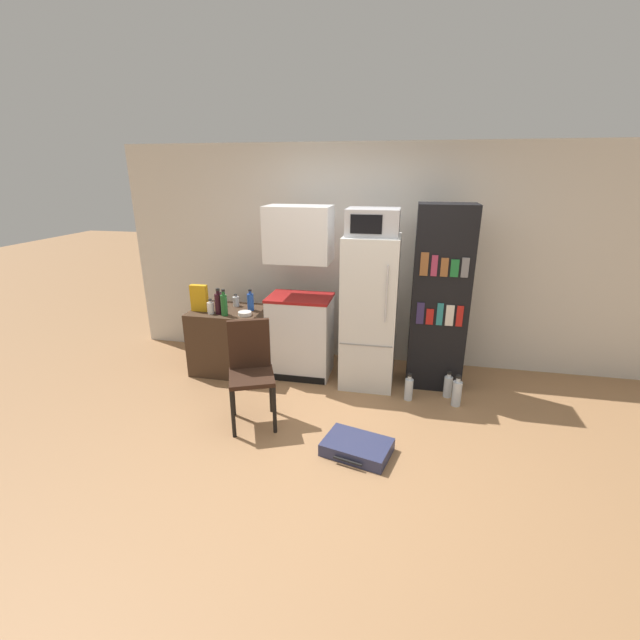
# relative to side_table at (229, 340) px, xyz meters

# --- Properties ---
(ground_plane) EXTENTS (24.00, 24.00, 0.00)m
(ground_plane) POSITION_rel_side_table_xyz_m (1.52, -1.29, -0.37)
(ground_plane) COLOR #A3754C
(wall_back) EXTENTS (6.40, 0.10, 2.55)m
(wall_back) POSITION_rel_side_table_xyz_m (1.72, 0.71, 0.90)
(wall_back) COLOR silver
(wall_back) RESTS_ON ground_plane
(side_table) EXTENTS (0.80, 0.62, 0.75)m
(side_table) POSITION_rel_side_table_xyz_m (0.00, 0.00, 0.00)
(side_table) COLOR #422D1E
(side_table) RESTS_ON ground_plane
(kitchen_hutch) EXTENTS (0.70, 0.50, 1.91)m
(kitchen_hutch) POSITION_rel_side_table_xyz_m (0.85, 0.06, 0.49)
(kitchen_hutch) COLOR white
(kitchen_hutch) RESTS_ON ground_plane
(refrigerator) EXTENTS (0.57, 0.61, 1.63)m
(refrigerator) POSITION_rel_side_table_xyz_m (1.62, 0.01, 0.44)
(refrigerator) COLOR silver
(refrigerator) RESTS_ON ground_plane
(microwave) EXTENTS (0.52, 0.43, 0.26)m
(microwave) POSITION_rel_side_table_xyz_m (1.62, 0.01, 1.39)
(microwave) COLOR #B7B7BC
(microwave) RESTS_ON refrigerator
(bookshelf) EXTENTS (0.58, 0.40, 1.95)m
(bookshelf) POSITION_rel_side_table_xyz_m (2.34, 0.11, 0.60)
(bookshelf) COLOR black
(bookshelf) RESTS_ON ground_plane
(bottle_blue_soda) EXTENTS (0.07, 0.07, 0.24)m
(bottle_blue_soda) POSITION_rel_side_table_xyz_m (0.28, 0.03, 0.48)
(bottle_blue_soda) COLOR #1E47A3
(bottle_blue_soda) RESTS_ON side_table
(bottle_amber_beer) EXTENTS (0.07, 0.07, 0.17)m
(bottle_amber_beer) POSITION_rel_side_table_xyz_m (-0.13, 0.13, 0.44)
(bottle_amber_beer) COLOR brown
(bottle_amber_beer) RESTS_ON side_table
(bottle_milk_white) EXTENTS (0.07, 0.07, 0.17)m
(bottle_milk_white) POSITION_rel_side_table_xyz_m (-0.12, -0.17, 0.44)
(bottle_milk_white) COLOR white
(bottle_milk_white) RESTS_ON side_table
(bottle_wine_dark) EXTENTS (0.08, 0.08, 0.29)m
(bottle_wine_dark) POSITION_rel_side_table_xyz_m (-0.02, -0.15, 0.49)
(bottle_wine_dark) COLOR black
(bottle_wine_dark) RESTS_ON side_table
(bottle_green_tall) EXTENTS (0.07, 0.07, 0.30)m
(bottle_green_tall) POSITION_rel_side_table_xyz_m (0.06, -0.20, 0.50)
(bottle_green_tall) COLOR #1E6028
(bottle_green_tall) RESTS_ON side_table
(bottle_clear_short) EXTENTS (0.07, 0.07, 0.14)m
(bottle_clear_short) POSITION_rel_side_table_xyz_m (0.05, 0.15, 0.43)
(bottle_clear_short) COLOR silver
(bottle_clear_short) RESTS_ON side_table
(bowl) EXTENTS (0.15, 0.15, 0.04)m
(bowl) POSITION_rel_side_table_xyz_m (0.27, -0.15, 0.39)
(bowl) COLOR silver
(bowl) RESTS_ON side_table
(cereal_box) EXTENTS (0.19, 0.07, 0.30)m
(cereal_box) POSITION_rel_side_table_xyz_m (-0.28, -0.10, 0.52)
(cereal_box) COLOR gold
(cereal_box) RESTS_ON side_table
(chair) EXTENTS (0.52, 0.52, 0.97)m
(chair) POSITION_rel_side_table_xyz_m (0.64, -0.98, 0.20)
(chair) COLOR black
(chair) RESTS_ON ground_plane
(suitcase_large_flat) EXTENTS (0.62, 0.49, 0.11)m
(suitcase_large_flat) POSITION_rel_side_table_xyz_m (1.68, -1.31, -0.32)
(suitcase_large_flat) COLOR navy
(suitcase_large_flat) RESTS_ON ground_plane
(water_bottle_front) EXTENTS (0.09, 0.09, 0.28)m
(water_bottle_front) POSITION_rel_side_table_xyz_m (2.49, -0.17, -0.25)
(water_bottle_front) COLOR silver
(water_bottle_front) RESTS_ON ground_plane
(water_bottle_middle) EXTENTS (0.09, 0.09, 0.29)m
(water_bottle_middle) POSITION_rel_side_table_xyz_m (2.09, -0.32, -0.25)
(water_bottle_middle) COLOR silver
(water_bottle_middle) RESTS_ON ground_plane
(water_bottle_back) EXTENTS (0.09, 0.09, 0.33)m
(water_bottle_back) POSITION_rel_side_table_xyz_m (2.56, -0.34, -0.23)
(water_bottle_back) COLOR silver
(water_bottle_back) RESTS_ON ground_plane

